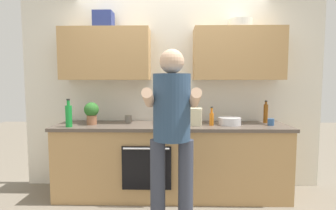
{
  "coord_description": "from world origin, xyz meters",
  "views": [
    {
      "loc": [
        0.02,
        -3.2,
        1.42
      ],
      "look_at": [
        -0.04,
        -0.1,
        1.15
      ],
      "focal_mm": 28.06,
      "sensor_mm": 36.0,
      "label": 1
    }
  ],
  "objects_px": {
    "mixing_bowl": "(230,121)",
    "potted_herb": "(92,112)",
    "person_standing": "(172,127)",
    "grocery_bag_rice": "(193,117)",
    "bottle_vinegar": "(175,114)",
    "cup_ceramic": "(157,119)",
    "bottle_oil": "(168,115)",
    "bottle_soda": "(69,115)",
    "cup_tea": "(271,122)",
    "cup_stoneware": "(128,119)",
    "bottle_syrup": "(266,113)",
    "bottle_juice": "(212,118)"
  },
  "relations": [
    {
      "from": "bottle_oil",
      "to": "mixing_bowl",
      "type": "distance_m",
      "value": 0.77
    },
    {
      "from": "cup_ceramic",
      "to": "cup_tea",
      "type": "bearing_deg",
      "value": -7.1
    },
    {
      "from": "bottle_vinegar",
      "to": "cup_tea",
      "type": "height_order",
      "value": "bottle_vinegar"
    },
    {
      "from": "bottle_soda",
      "to": "cup_tea",
      "type": "height_order",
      "value": "bottle_soda"
    },
    {
      "from": "bottle_soda",
      "to": "bottle_vinegar",
      "type": "height_order",
      "value": "bottle_soda"
    },
    {
      "from": "bottle_syrup",
      "to": "mixing_bowl",
      "type": "height_order",
      "value": "bottle_syrup"
    },
    {
      "from": "person_standing",
      "to": "grocery_bag_rice",
      "type": "bearing_deg",
      "value": 72.22
    },
    {
      "from": "bottle_juice",
      "to": "mixing_bowl",
      "type": "xyz_separation_m",
      "value": [
        0.23,
        0.05,
        -0.04
      ]
    },
    {
      "from": "bottle_soda",
      "to": "cup_tea",
      "type": "bearing_deg",
      "value": 3.68
    },
    {
      "from": "mixing_bowl",
      "to": "potted_herb",
      "type": "distance_m",
      "value": 1.7
    },
    {
      "from": "bottle_vinegar",
      "to": "mixing_bowl",
      "type": "distance_m",
      "value": 0.68
    },
    {
      "from": "bottle_vinegar",
      "to": "bottle_juice",
      "type": "height_order",
      "value": "bottle_vinegar"
    },
    {
      "from": "bottle_oil",
      "to": "cup_ceramic",
      "type": "relative_size",
      "value": 3.62
    },
    {
      "from": "bottle_juice",
      "to": "cup_stoneware",
      "type": "distance_m",
      "value": 1.06
    },
    {
      "from": "bottle_soda",
      "to": "bottle_syrup",
      "type": "bearing_deg",
      "value": 8.35
    },
    {
      "from": "bottle_vinegar",
      "to": "bottle_oil",
      "type": "xyz_separation_m",
      "value": [
        -0.08,
        -0.29,
        0.02
      ]
    },
    {
      "from": "bottle_soda",
      "to": "mixing_bowl",
      "type": "distance_m",
      "value": 1.92
    },
    {
      "from": "cup_stoneware",
      "to": "bottle_syrup",
      "type": "bearing_deg",
      "value": 0.45
    },
    {
      "from": "bottle_vinegar",
      "to": "grocery_bag_rice",
      "type": "xyz_separation_m",
      "value": [
        0.22,
        -0.17,
        -0.02
      ]
    },
    {
      "from": "cup_tea",
      "to": "cup_stoneware",
      "type": "height_order",
      "value": "cup_stoneware"
    },
    {
      "from": "bottle_juice",
      "to": "cup_tea",
      "type": "relative_size",
      "value": 2.78
    },
    {
      "from": "cup_tea",
      "to": "potted_herb",
      "type": "distance_m",
      "value": 2.19
    },
    {
      "from": "bottle_juice",
      "to": "bottle_oil",
      "type": "bearing_deg",
      "value": -168.94
    },
    {
      "from": "cup_stoneware",
      "to": "cup_ceramic",
      "type": "relative_size",
      "value": 1.02
    },
    {
      "from": "bottle_vinegar",
      "to": "potted_herb",
      "type": "height_order",
      "value": "bottle_vinegar"
    },
    {
      "from": "person_standing",
      "to": "bottle_syrup",
      "type": "bearing_deg",
      "value": 39.78
    },
    {
      "from": "person_standing",
      "to": "potted_herb",
      "type": "height_order",
      "value": "person_standing"
    },
    {
      "from": "mixing_bowl",
      "to": "potted_herb",
      "type": "bearing_deg",
      "value": -179.52
    },
    {
      "from": "bottle_juice",
      "to": "bottle_syrup",
      "type": "height_order",
      "value": "bottle_syrup"
    },
    {
      "from": "bottle_syrup",
      "to": "bottle_juice",
      "type": "bearing_deg",
      "value": -162.98
    },
    {
      "from": "person_standing",
      "to": "bottle_oil",
      "type": "relative_size",
      "value": 5.16
    },
    {
      "from": "bottle_juice",
      "to": "grocery_bag_rice",
      "type": "bearing_deg",
      "value": 173.62
    },
    {
      "from": "person_standing",
      "to": "cup_stoneware",
      "type": "xyz_separation_m",
      "value": [
        -0.57,
        0.98,
        -0.07
      ]
    },
    {
      "from": "cup_tea",
      "to": "mixing_bowl",
      "type": "relative_size",
      "value": 0.3
    },
    {
      "from": "bottle_oil",
      "to": "mixing_bowl",
      "type": "xyz_separation_m",
      "value": [
        0.74,
        0.16,
        -0.1
      ]
    },
    {
      "from": "bottle_juice",
      "to": "bottle_syrup",
      "type": "relative_size",
      "value": 0.79
    },
    {
      "from": "bottle_syrup",
      "to": "potted_herb",
      "type": "distance_m",
      "value": 2.19
    },
    {
      "from": "potted_herb",
      "to": "bottle_oil",
      "type": "bearing_deg",
      "value": -8.52
    },
    {
      "from": "cup_stoneware",
      "to": "mixing_bowl",
      "type": "height_order",
      "value": "cup_stoneware"
    },
    {
      "from": "bottle_vinegar",
      "to": "cup_tea",
      "type": "bearing_deg",
      "value": -8.34
    },
    {
      "from": "bottle_soda",
      "to": "bottle_oil",
      "type": "height_order",
      "value": "bottle_oil"
    },
    {
      "from": "bottle_vinegar",
      "to": "cup_ceramic",
      "type": "distance_m",
      "value": 0.24
    },
    {
      "from": "bottle_oil",
      "to": "cup_tea",
      "type": "relative_size",
      "value": 4.08
    },
    {
      "from": "cup_tea",
      "to": "mixing_bowl",
      "type": "xyz_separation_m",
      "value": [
        -0.49,
        0.03,
        0.0
      ]
    },
    {
      "from": "person_standing",
      "to": "cup_stoneware",
      "type": "height_order",
      "value": "person_standing"
    },
    {
      "from": "bottle_juice",
      "to": "bottle_syrup",
      "type": "bearing_deg",
      "value": 17.02
    },
    {
      "from": "mixing_bowl",
      "to": "potted_herb",
      "type": "xyz_separation_m",
      "value": [
        -1.69,
        -0.01,
        0.11
      ]
    },
    {
      "from": "bottle_syrup",
      "to": "grocery_bag_rice",
      "type": "xyz_separation_m",
      "value": [
        -0.94,
        -0.2,
        -0.02
      ]
    },
    {
      "from": "bottle_oil",
      "to": "grocery_bag_rice",
      "type": "relative_size",
      "value": 1.6
    },
    {
      "from": "bottle_syrup",
      "to": "cup_tea",
      "type": "bearing_deg",
      "value": -91.02
    }
  ]
}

